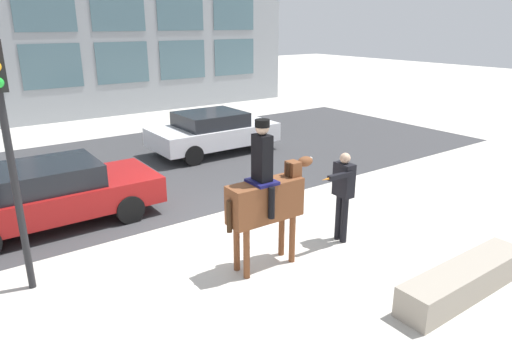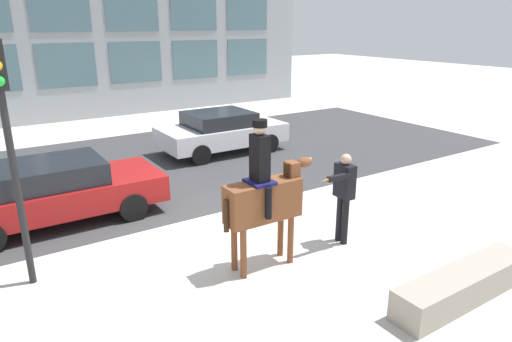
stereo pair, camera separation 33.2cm
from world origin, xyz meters
name	(u,v)px [view 1 (the left image)]	position (x,y,z in m)	size (l,w,h in m)	color
ground_plane	(210,226)	(0.00, 0.00, 0.00)	(80.00, 80.00, 0.00)	beige
road_surface	(128,169)	(0.00, 4.75, 0.00)	(23.80, 8.50, 0.01)	#38383A
mounted_horse_lead	(266,196)	(-0.02, -1.99, 1.31)	(1.76, 0.65, 2.62)	brown
pedestrian_bystander	(343,190)	(1.74, -2.08, 1.06)	(0.84, 0.43, 1.78)	black
street_car_near_lane	(48,193)	(-2.69, 2.01, 0.70)	(4.41, 1.92, 1.33)	maroon
street_car_far_lane	(213,131)	(2.98, 4.93, 0.71)	(4.04, 2.06, 1.34)	silver
traffic_light	(6,130)	(-3.52, -0.38, 2.60)	(0.24, 0.29, 3.87)	black
planter_ledge	(464,280)	(1.96, -4.53, 0.24)	(2.74, 0.56, 0.49)	#9E9384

